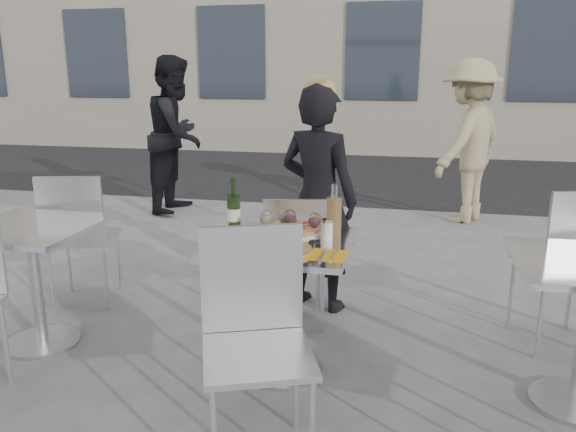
% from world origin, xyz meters
% --- Properties ---
extents(ground, '(80.00, 80.00, 0.00)m').
position_xyz_m(ground, '(0.00, 0.00, 0.00)').
color(ground, '#5E5E61').
extents(street_asphalt, '(24.00, 5.00, 0.00)m').
position_xyz_m(street_asphalt, '(0.00, 6.50, 0.00)').
color(street_asphalt, black).
rests_on(street_asphalt, ground).
extents(main_table, '(0.72, 0.72, 0.75)m').
position_xyz_m(main_table, '(0.00, 0.00, 0.54)').
color(main_table, '#B7BABF').
rests_on(main_table, ground).
extents(side_table_left, '(0.72, 0.72, 0.75)m').
position_xyz_m(side_table_left, '(-1.50, 0.00, 0.54)').
color(side_table_left, '#B7BABF').
rests_on(side_table_left, ground).
extents(chair_far, '(0.48, 0.49, 0.87)m').
position_xyz_m(chair_far, '(-0.05, 0.56, 0.52)').
color(chair_far, silver).
rests_on(chair_far, ground).
extents(chair_near, '(0.58, 0.59, 0.98)m').
position_xyz_m(chair_near, '(0.03, -0.64, 0.58)').
color(chair_near, silver).
rests_on(chair_near, ground).
extents(side_chair_lfar, '(0.53, 0.54, 0.95)m').
position_xyz_m(side_chair_lfar, '(-1.57, 0.58, 0.56)').
color(side_chair_lfar, silver).
rests_on(side_chair_lfar, ground).
extents(side_chair_rfar, '(0.55, 0.56, 0.99)m').
position_xyz_m(side_chair_rfar, '(1.57, 0.59, 0.59)').
color(side_chair_rfar, silver).
rests_on(side_chair_rfar, ground).
extents(woman_diner, '(0.65, 0.54, 1.54)m').
position_xyz_m(woman_diner, '(0.03, 0.95, 0.77)').
color(woman_diner, black).
rests_on(woman_diner, ground).
extents(pedestrian_a, '(0.69, 0.88, 1.80)m').
position_xyz_m(pedestrian_a, '(-2.06, 3.43, 0.90)').
color(pedestrian_a, black).
rests_on(pedestrian_a, ground).
extents(pedestrian_b, '(1.14, 1.31, 1.76)m').
position_xyz_m(pedestrian_b, '(1.24, 3.63, 0.88)').
color(pedestrian_b, tan).
rests_on(pedestrian_b, ground).
extents(pizza_near, '(0.34, 0.34, 0.02)m').
position_xyz_m(pizza_near, '(0.02, -0.17, 0.76)').
color(pizza_near, tan).
rests_on(pizza_near, main_table).
extents(pizza_far, '(0.34, 0.34, 0.03)m').
position_xyz_m(pizza_far, '(0.03, 0.21, 0.77)').
color(pizza_far, white).
rests_on(pizza_far, main_table).
extents(salad_plate, '(0.22, 0.22, 0.09)m').
position_xyz_m(salad_plate, '(-0.02, 0.02, 0.79)').
color(salad_plate, white).
rests_on(salad_plate, main_table).
extents(wine_bottle, '(0.07, 0.08, 0.29)m').
position_xyz_m(wine_bottle, '(-0.31, 0.16, 0.86)').
color(wine_bottle, '#2F511E').
rests_on(wine_bottle, main_table).
extents(carafe, '(0.08, 0.08, 0.29)m').
position_xyz_m(carafe, '(0.25, 0.14, 0.87)').
color(carafe, tan).
rests_on(carafe, main_table).
extents(sugar_shaker, '(0.06, 0.06, 0.11)m').
position_xyz_m(sugar_shaker, '(0.22, 0.10, 0.80)').
color(sugar_shaker, white).
rests_on(sugar_shaker, main_table).
extents(wineglass_white_a, '(0.07, 0.07, 0.16)m').
position_xyz_m(wineglass_white_a, '(-0.09, 0.02, 0.86)').
color(wineglass_white_a, white).
rests_on(wineglass_white_a, main_table).
extents(wineglass_white_b, '(0.07, 0.07, 0.16)m').
position_xyz_m(wineglass_white_b, '(-0.01, 0.10, 0.86)').
color(wineglass_white_b, white).
rests_on(wineglass_white_b, main_table).
extents(wineglass_red_a, '(0.07, 0.07, 0.16)m').
position_xyz_m(wineglass_red_a, '(0.03, 0.07, 0.86)').
color(wineglass_red_a, white).
rests_on(wineglass_red_a, main_table).
extents(wineglass_red_b, '(0.07, 0.07, 0.16)m').
position_xyz_m(wineglass_red_b, '(0.17, 0.03, 0.86)').
color(wineglass_red_b, white).
rests_on(wineglass_red_b, main_table).
extents(napkin_left, '(0.24, 0.24, 0.01)m').
position_xyz_m(napkin_left, '(-0.27, -0.17, 0.75)').
color(napkin_left, yellow).
rests_on(napkin_left, main_table).
extents(napkin_right, '(0.19, 0.20, 0.01)m').
position_xyz_m(napkin_right, '(0.27, -0.17, 0.75)').
color(napkin_right, yellow).
rests_on(napkin_right, main_table).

